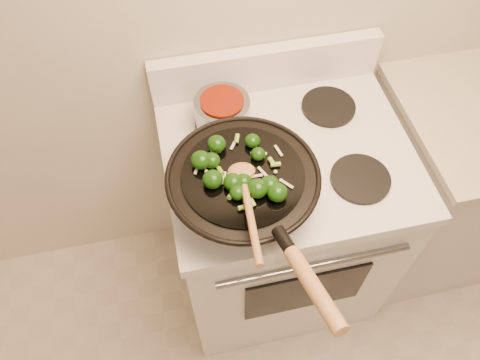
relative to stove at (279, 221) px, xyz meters
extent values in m
cube|color=white|center=(0.00, 0.00, -0.03)|extent=(0.76, 0.64, 0.88)
cube|color=white|center=(0.00, 0.00, 0.43)|extent=(0.78, 0.66, 0.04)
cube|color=white|center=(0.00, 0.30, 0.53)|extent=(0.78, 0.05, 0.16)
cylinder|color=gray|center=(0.00, -0.33, 0.31)|extent=(0.60, 0.02, 0.02)
cube|color=black|center=(0.00, -0.33, 0.08)|extent=(0.42, 0.01, 0.28)
cylinder|color=black|center=(-0.18, -0.15, 0.46)|extent=(0.18, 0.18, 0.01)
cylinder|color=black|center=(0.18, -0.15, 0.46)|extent=(0.18, 0.18, 0.01)
cylinder|color=black|center=(-0.18, 0.15, 0.46)|extent=(0.18, 0.18, 0.01)
cylinder|color=black|center=(0.18, 0.15, 0.46)|extent=(0.18, 0.18, 0.01)
cube|color=silver|center=(0.81, 0.03, -0.03)|extent=(0.73, 0.60, 0.88)
torus|color=black|center=(-0.18, -0.15, 0.58)|extent=(0.42, 0.42, 0.02)
cylinder|color=black|center=(-0.18, -0.15, 0.59)|extent=(0.33, 0.33, 0.01)
cylinder|color=black|center=(-0.13, -0.38, 0.63)|extent=(0.05, 0.08, 0.04)
cylinder|color=#AB7643|center=(-0.11, -0.52, 0.66)|extent=(0.08, 0.22, 0.08)
ellipsoid|color=#113608|center=(-0.13, -0.11, 0.60)|extent=(0.04, 0.04, 0.03)
cylinder|color=#46832F|center=(-0.12, -0.11, 0.59)|extent=(0.02, 0.02, 0.02)
ellipsoid|color=#113608|center=(-0.16, -0.22, 0.61)|extent=(0.05, 0.05, 0.05)
ellipsoid|color=#113608|center=(-0.21, -0.22, 0.61)|extent=(0.04, 0.04, 0.04)
ellipsoid|color=#113608|center=(-0.23, -0.05, 0.61)|extent=(0.05, 0.05, 0.04)
cylinder|color=#46832F|center=(-0.22, -0.05, 0.59)|extent=(0.02, 0.02, 0.02)
ellipsoid|color=#113608|center=(-0.28, -0.10, 0.61)|extent=(0.06, 0.06, 0.05)
ellipsoid|color=#113608|center=(-0.19, -0.19, 0.61)|extent=(0.04, 0.04, 0.04)
ellipsoid|color=#113608|center=(-0.21, -0.19, 0.61)|extent=(0.05, 0.05, 0.04)
cylinder|color=#46832F|center=(-0.20, -0.19, 0.59)|extent=(0.01, 0.02, 0.02)
ellipsoid|color=#113608|center=(-0.13, -0.06, 0.61)|extent=(0.04, 0.04, 0.04)
ellipsoid|color=#113608|center=(-0.12, -0.21, 0.61)|extent=(0.05, 0.05, 0.04)
ellipsoid|color=#113608|center=(-0.26, -0.17, 0.61)|extent=(0.05, 0.05, 0.05)
cylinder|color=#46832F|center=(-0.25, -0.17, 0.59)|extent=(0.02, 0.02, 0.02)
ellipsoid|color=#113608|center=(-0.25, -0.10, 0.61)|extent=(0.05, 0.05, 0.04)
ellipsoid|color=#113608|center=(-0.11, -0.24, 0.61)|extent=(0.05, 0.05, 0.05)
cube|color=beige|center=(-0.27, -0.15, 0.59)|extent=(0.01, 0.04, 0.00)
cube|color=beige|center=(-0.18, -0.05, 0.59)|extent=(0.03, 0.04, 0.00)
cube|color=beige|center=(-0.15, -0.17, 0.59)|extent=(0.04, 0.01, 0.00)
cube|color=beige|center=(-0.25, -0.07, 0.59)|extent=(0.05, 0.01, 0.00)
cube|color=beige|center=(-0.08, -0.21, 0.59)|extent=(0.03, 0.04, 0.00)
cube|color=beige|center=(-0.07, -0.10, 0.59)|extent=(0.02, 0.04, 0.00)
cube|color=beige|center=(-0.23, -0.16, 0.59)|extent=(0.02, 0.04, 0.00)
cube|color=beige|center=(-0.12, -0.10, 0.59)|extent=(0.05, 0.02, 0.00)
cube|color=beige|center=(-0.30, -0.11, 0.59)|extent=(0.02, 0.04, 0.00)
cube|color=beige|center=(-0.13, -0.16, 0.59)|extent=(0.02, 0.04, 0.00)
cube|color=beige|center=(-0.19, -0.23, 0.59)|extent=(0.02, 0.04, 0.00)
cylinder|color=#71A635|center=(-0.20, -0.26, 0.60)|extent=(0.02, 0.03, 0.02)
cylinder|color=#71A635|center=(-0.25, -0.05, 0.60)|extent=(0.03, 0.02, 0.02)
cylinder|color=#71A635|center=(-0.18, -0.25, 0.60)|extent=(0.01, 0.03, 0.02)
cylinder|color=#71A635|center=(-0.19, -0.25, 0.60)|extent=(0.03, 0.02, 0.02)
cylinder|color=#71A635|center=(-0.17, -0.04, 0.60)|extent=(0.03, 0.03, 0.02)
cylinder|color=#71A635|center=(-0.22, -0.21, 0.60)|extent=(0.02, 0.03, 0.01)
cylinder|color=#71A635|center=(-0.09, -0.15, 0.60)|extent=(0.03, 0.03, 0.02)
cylinder|color=#71A635|center=(-0.10, -0.14, 0.60)|extent=(0.02, 0.02, 0.01)
cylinder|color=#71A635|center=(-0.24, -0.14, 0.60)|extent=(0.02, 0.02, 0.02)
sphere|color=beige|center=(-0.09, -0.17, 0.59)|extent=(0.01, 0.01, 0.01)
sphere|color=beige|center=(-0.27, -0.13, 0.59)|extent=(0.01, 0.01, 0.01)
sphere|color=beige|center=(-0.22, -0.15, 0.59)|extent=(0.01, 0.01, 0.01)
ellipsoid|color=#AB7643|center=(-0.18, -0.15, 0.60)|extent=(0.08, 0.06, 0.02)
cylinder|color=#AB7643|center=(-0.20, -0.30, 0.63)|extent=(0.04, 0.30, 0.08)
cylinder|color=gray|center=(-0.18, 0.15, 0.51)|extent=(0.18, 0.18, 0.10)
cylinder|color=#6A1505|center=(-0.18, 0.15, 0.56)|extent=(0.14, 0.14, 0.01)
cylinder|color=black|center=(-0.16, 0.01, 0.56)|extent=(0.03, 0.11, 0.02)
camera|label=1|loc=(-0.34, -0.85, 1.60)|focal=35.00mm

